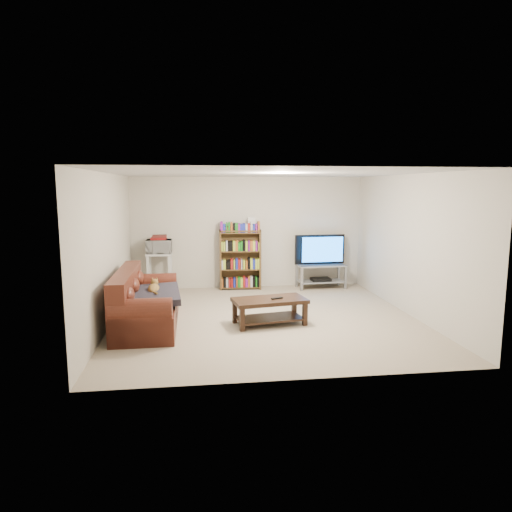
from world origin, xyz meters
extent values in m
plane|color=tan|center=(0.00, 0.00, 0.00)|extent=(5.00, 5.00, 0.00)
plane|color=white|center=(0.00, 0.00, 2.40)|extent=(5.00, 5.00, 0.00)
plane|color=beige|center=(0.00, 2.50, 1.20)|extent=(5.00, 0.00, 5.00)
plane|color=beige|center=(0.00, -2.50, 1.20)|extent=(5.00, 0.00, 5.00)
plane|color=beige|center=(-2.50, 0.00, 1.20)|extent=(0.00, 5.00, 5.00)
plane|color=beige|center=(2.50, 0.00, 1.20)|extent=(0.00, 5.00, 5.00)
cube|color=#4F1F14|center=(-1.90, -0.18, 0.20)|extent=(0.92, 2.10, 0.40)
cube|color=#4F1F14|center=(-2.23, -0.18, 0.46)|extent=(0.28, 2.09, 0.87)
cube|color=#4F1F14|center=(-1.90, -1.10, 0.26)|extent=(0.86, 0.25, 0.52)
cube|color=#4F1F14|center=(-1.91, 0.74, 0.26)|extent=(0.86, 0.25, 0.52)
cube|color=#27242D|center=(-1.80, -0.32, 0.53)|extent=(0.90, 1.11, 0.18)
cube|color=black|center=(0.02, -0.34, 0.39)|extent=(1.23, 0.76, 0.06)
cube|color=black|center=(0.02, -0.34, 0.10)|extent=(1.11, 0.69, 0.03)
cube|color=black|center=(-0.45, -0.65, 0.18)|extent=(0.08, 0.08, 0.36)
cube|color=black|center=(0.57, -0.48, 0.18)|extent=(0.08, 0.08, 0.36)
cube|color=black|center=(-0.53, -0.20, 0.18)|extent=(0.08, 0.08, 0.36)
cube|color=black|center=(0.49, -0.03, 0.18)|extent=(0.08, 0.08, 0.36)
cube|color=black|center=(0.13, -0.37, 0.43)|extent=(0.20, 0.11, 0.02)
cube|color=#999EA3|center=(1.56, 2.16, 0.50)|extent=(1.06, 0.52, 0.03)
cube|color=#999EA3|center=(1.56, 2.16, 0.15)|extent=(1.00, 0.49, 0.02)
cube|color=gray|center=(1.08, 1.93, 0.26)|extent=(0.05, 0.05, 0.52)
cube|color=gray|center=(2.05, 1.98, 0.26)|extent=(0.05, 0.05, 0.52)
cube|color=gray|center=(1.06, 2.34, 0.26)|extent=(0.05, 0.05, 0.52)
cube|color=gray|center=(2.03, 2.39, 0.26)|extent=(0.05, 0.05, 0.52)
imported|color=black|center=(1.56, 2.16, 0.84)|extent=(1.12, 0.20, 0.64)
cube|color=black|center=(1.56, 2.16, 0.19)|extent=(0.43, 0.31, 0.06)
cube|color=#50381B|center=(-0.61, 2.33, 0.64)|extent=(0.06, 0.28, 1.28)
cube|color=#50381B|center=(0.23, 2.27, 0.64)|extent=(0.06, 0.28, 1.28)
cube|color=#50381B|center=(-0.19, 2.30, 1.26)|extent=(0.90, 0.33, 0.03)
cube|color=maroon|center=(-0.39, 2.31, 1.31)|extent=(0.27, 0.21, 0.07)
cube|color=silver|center=(-1.89, 2.18, 0.81)|extent=(0.53, 0.40, 0.04)
cube|color=silver|center=(-1.89, 2.18, 0.30)|extent=(0.48, 0.36, 0.03)
cube|color=silver|center=(-2.11, 2.04, 0.39)|extent=(0.05, 0.05, 0.79)
cube|color=silver|center=(-1.68, 2.02, 0.39)|extent=(0.05, 0.05, 0.79)
cube|color=silver|center=(-2.10, 2.34, 0.39)|extent=(0.05, 0.05, 0.79)
cube|color=silver|center=(-1.66, 2.32, 0.39)|extent=(0.05, 0.05, 0.79)
imported|color=silver|center=(-1.89, 2.18, 0.97)|extent=(0.52, 0.37, 0.28)
cube|color=maroon|center=(-1.89, 2.18, 1.14)|extent=(0.31, 0.27, 0.05)
camera|label=1|loc=(-1.12, -7.33, 2.17)|focal=32.00mm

